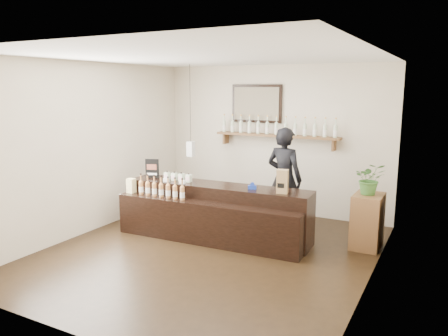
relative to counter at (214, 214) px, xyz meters
name	(u,v)px	position (x,y,z in m)	size (l,w,h in m)	color
ground	(209,252)	(0.24, -0.59, -0.40)	(5.00, 5.00, 0.00)	black
room_shell	(208,137)	(0.24, -0.59, 1.30)	(5.00, 5.00, 5.00)	beige
back_wall_decor	(264,121)	(0.10, 1.79, 1.35)	(2.66, 0.96, 1.69)	brown
counter	(214,214)	(0.00, 0.00, 0.00)	(3.08, 0.94, 1.00)	black
promo_sign	(152,169)	(-1.23, 0.05, 0.62)	(0.23, 0.10, 0.33)	black
paper_bag	(282,181)	(1.12, 0.06, 0.63)	(0.18, 0.15, 0.35)	olive
tape_dispenser	(252,187)	(0.63, 0.08, 0.49)	(0.14, 0.09, 0.11)	#16329E
side_cabinet	(367,221)	(2.24, 0.73, 0.01)	(0.42, 0.57, 0.82)	brown
potted_plant	(370,179)	(2.24, 0.73, 0.66)	(0.43, 0.37, 0.48)	#386829
shopkeeper	(284,172)	(0.82, 0.96, 0.58)	(0.72, 0.47, 1.97)	black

